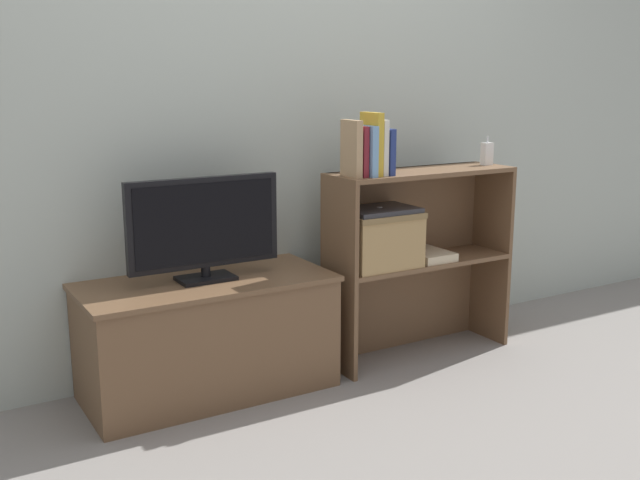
{
  "coord_description": "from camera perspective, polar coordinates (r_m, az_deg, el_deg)",
  "views": [
    {
      "loc": [
        -1.54,
        -2.45,
        1.25
      ],
      "look_at": [
        0.0,
        0.14,
        0.59
      ],
      "focal_mm": 42.0,
      "sensor_mm": 36.0,
      "label": 1
    }
  ],
  "objects": [
    {
      "name": "ground_plane",
      "position": [
        3.15,
        1.29,
        -11.07
      ],
      "size": [
        16.0,
        16.0,
        0.0
      ],
      "primitive_type": "plane",
      "color": "gray"
    },
    {
      "name": "wall_back",
      "position": [
        3.3,
        -3.11,
        11.45
      ],
      "size": [
        10.0,
        0.05,
        2.4
      ],
      "color": "#B2BCB2",
      "rests_on": "ground_plane"
    },
    {
      "name": "tv_stand",
      "position": [
        3.05,
        -8.54,
        -7.27
      ],
      "size": [
        1.0,
        0.46,
        0.47
      ],
      "color": "brown",
      "rests_on": "ground_plane"
    },
    {
      "name": "tv",
      "position": [
        2.93,
        -8.81,
        1.08
      ],
      "size": [
        0.62,
        0.14,
        0.41
      ],
      "color": "black",
      "rests_on": "tv_stand"
    },
    {
      "name": "bookshelf_lower_tier",
      "position": [
        3.48,
        6.93,
        -3.91
      ],
      "size": [
        0.88,
        0.27,
        0.45
      ],
      "color": "brown",
      "rests_on": "ground_plane"
    },
    {
      "name": "bookshelf_upper_tier",
      "position": [
        3.39,
        7.14,
        2.96
      ],
      "size": [
        0.88,
        0.27,
        0.4
      ],
      "color": "brown",
      "rests_on": "bookshelf_lower_tier"
    },
    {
      "name": "book_tan",
      "position": [
        3.06,
        2.41,
        6.97
      ],
      "size": [
        0.03,
        0.12,
        0.23
      ],
      "color": "tan",
      "rests_on": "bookshelf_upper_tier"
    },
    {
      "name": "book_maroon",
      "position": [
        3.08,
        2.95,
        6.76
      ],
      "size": [
        0.02,
        0.12,
        0.21
      ],
      "color": "maroon",
      "rests_on": "bookshelf_upper_tier"
    },
    {
      "name": "book_skyblue",
      "position": [
        3.09,
        3.45,
        6.8
      ],
      "size": [
        0.03,
        0.15,
        0.21
      ],
      "color": "#709ECC",
      "rests_on": "bookshelf_upper_tier"
    },
    {
      "name": "book_mustard",
      "position": [
        3.11,
        3.95,
        7.3
      ],
      "size": [
        0.03,
        0.14,
        0.26
      ],
      "color": "gold",
      "rests_on": "bookshelf_upper_tier"
    },
    {
      "name": "book_ivory",
      "position": [
        3.13,
        4.42,
        7.05
      ],
      "size": [
        0.02,
        0.13,
        0.23
      ],
      "color": "silver",
      "rests_on": "bookshelf_upper_tier"
    },
    {
      "name": "book_navy",
      "position": [
        3.15,
        4.86,
        6.74
      ],
      "size": [
        0.03,
        0.14,
        0.19
      ],
      "color": "navy",
      "rests_on": "bookshelf_upper_tier"
    },
    {
      "name": "baby_monitor",
      "position": [
        3.57,
        12.6,
        6.44
      ],
      "size": [
        0.05,
        0.04,
        0.13
      ],
      "color": "white",
      "rests_on": "bookshelf_upper_tier"
    },
    {
      "name": "storage_basket_left",
      "position": [
        3.22,
        4.52,
        0.21
      ],
      "size": [
        0.33,
        0.24,
        0.24
      ],
      "color": "tan",
      "rests_on": "bookshelf_lower_tier"
    },
    {
      "name": "laptop",
      "position": [
        3.2,
        4.56,
        2.3
      ],
      "size": [
        0.31,
        0.22,
        0.02
      ],
      "color": "#2D2D33",
      "rests_on": "storage_basket_left"
    },
    {
      "name": "magazine_stack",
      "position": [
        3.41,
        8.16,
        -1.12
      ],
      "size": [
        0.17,
        0.23,
        0.04
      ],
      "color": "beige",
      "rests_on": "bookshelf_lower_tier"
    }
  ]
}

